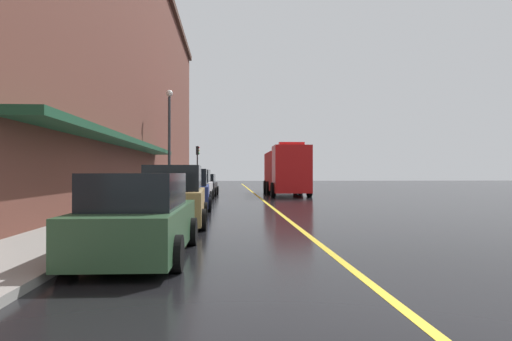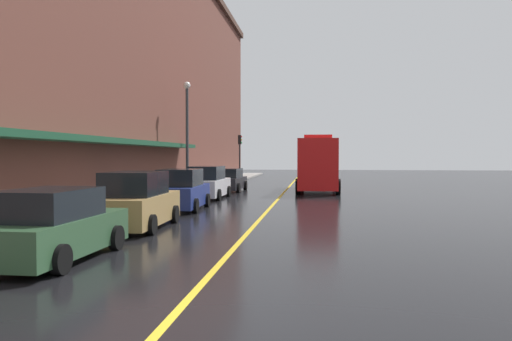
{
  "view_description": "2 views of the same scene",
  "coord_description": "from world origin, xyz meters",
  "px_view_note": "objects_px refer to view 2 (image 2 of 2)",
  "views": [
    {
      "loc": [
        -2.19,
        -5.26,
        1.71
      ],
      "look_at": [
        -0.42,
        21.41,
        1.81
      ],
      "focal_mm": 30.84,
      "sensor_mm": 36.0,
      "label": 1
    },
    {
      "loc": [
        2.18,
        -7.55,
        2.45
      ],
      "look_at": [
        -1.48,
        22.96,
        1.56
      ],
      "focal_mm": 35.73,
      "sensor_mm": 36.0,
      "label": 2
    }
  ],
  "objects_px": {
    "fire_truck": "(318,165)",
    "street_lamp_left": "(187,125)",
    "parked_car_4": "(228,180)",
    "parked_car_0": "(53,227)",
    "parking_meter_2": "(150,186)",
    "parking_meter_0": "(206,176)",
    "parked_car_2": "(181,191)",
    "traffic_light_near": "(240,148)",
    "parked_car_1": "(137,202)",
    "parking_meter_1": "(167,183)",
    "parked_car_3": "(208,183)"
  },
  "relations": [
    {
      "from": "parked_car_2",
      "to": "parked_car_4",
      "type": "bearing_deg",
      "value": -1.77
    },
    {
      "from": "parked_car_1",
      "to": "parking_meter_0",
      "type": "relative_size",
      "value": 3.5
    },
    {
      "from": "parking_meter_1",
      "to": "street_lamp_left",
      "type": "relative_size",
      "value": 0.19
    },
    {
      "from": "fire_truck",
      "to": "traffic_light_near",
      "type": "xyz_separation_m",
      "value": [
        -7.55,
        13.48,
        1.36
      ]
    },
    {
      "from": "parked_car_4",
      "to": "parking_meter_2",
      "type": "relative_size",
      "value": 3.49
    },
    {
      "from": "parked_car_1",
      "to": "traffic_light_near",
      "type": "height_order",
      "value": "traffic_light_near"
    },
    {
      "from": "parking_meter_2",
      "to": "street_lamp_left",
      "type": "relative_size",
      "value": 0.19
    },
    {
      "from": "parking_meter_1",
      "to": "parking_meter_0",
      "type": "bearing_deg",
      "value": 90.0
    },
    {
      "from": "parked_car_4",
      "to": "street_lamp_left",
      "type": "relative_size",
      "value": 0.67
    },
    {
      "from": "traffic_light_near",
      "to": "parking_meter_1",
      "type": "bearing_deg",
      "value": -90.15
    },
    {
      "from": "fire_truck",
      "to": "traffic_light_near",
      "type": "distance_m",
      "value": 15.51
    },
    {
      "from": "parking_meter_0",
      "to": "street_lamp_left",
      "type": "xyz_separation_m",
      "value": [
        -0.6,
        -2.71,
        3.34
      ]
    },
    {
      "from": "parked_car_2",
      "to": "parking_meter_0",
      "type": "distance_m",
      "value": 11.73
    },
    {
      "from": "parking_meter_1",
      "to": "parked_car_2",
      "type": "bearing_deg",
      "value": -60.4
    },
    {
      "from": "parked_car_3",
      "to": "street_lamp_left",
      "type": "relative_size",
      "value": 0.66
    },
    {
      "from": "fire_truck",
      "to": "street_lamp_left",
      "type": "height_order",
      "value": "street_lamp_left"
    },
    {
      "from": "parked_car_0",
      "to": "parked_car_1",
      "type": "distance_m",
      "value": 5.31
    },
    {
      "from": "parked_car_2",
      "to": "parking_meter_2",
      "type": "bearing_deg",
      "value": 89.6
    },
    {
      "from": "parking_meter_2",
      "to": "parking_meter_0",
      "type": "bearing_deg",
      "value": 90.0
    },
    {
      "from": "parked_car_2",
      "to": "traffic_light_near",
      "type": "bearing_deg",
      "value": 1.23
    },
    {
      "from": "parked_car_1",
      "to": "street_lamp_left",
      "type": "bearing_deg",
      "value": 6.39
    },
    {
      "from": "parked_car_3",
      "to": "fire_truck",
      "type": "height_order",
      "value": "fire_truck"
    },
    {
      "from": "parked_car_0",
      "to": "parked_car_2",
      "type": "relative_size",
      "value": 1.03
    },
    {
      "from": "parked_car_2",
      "to": "fire_truck",
      "type": "height_order",
      "value": "fire_truck"
    },
    {
      "from": "traffic_light_near",
      "to": "parking_meter_0",
      "type": "bearing_deg",
      "value": -90.24
    },
    {
      "from": "parked_car_0",
      "to": "parked_car_2",
      "type": "xyz_separation_m",
      "value": [
        0.02,
        11.2,
        0.07
      ]
    },
    {
      "from": "parked_car_1",
      "to": "parking_meter_2",
      "type": "bearing_deg",
      "value": 12.64
    },
    {
      "from": "fire_truck",
      "to": "parking_meter_2",
      "type": "distance_m",
      "value": 15.18
    },
    {
      "from": "street_lamp_left",
      "to": "parked_car_3",
      "type": "bearing_deg",
      "value": -55.58
    },
    {
      "from": "parked_car_0",
      "to": "parked_car_1",
      "type": "relative_size",
      "value": 0.98
    },
    {
      "from": "parked_car_4",
      "to": "fire_truck",
      "type": "height_order",
      "value": "fire_truck"
    },
    {
      "from": "parked_car_4",
      "to": "parking_meter_1",
      "type": "distance_m",
      "value": 9.84
    },
    {
      "from": "parked_car_2",
      "to": "fire_truck",
      "type": "relative_size",
      "value": 0.48
    },
    {
      "from": "parked_car_1",
      "to": "parked_car_3",
      "type": "distance_m",
      "value": 12.01
    },
    {
      "from": "parked_car_4",
      "to": "parking_meter_0",
      "type": "distance_m",
      "value": 1.6
    },
    {
      "from": "parked_car_1",
      "to": "parked_car_4",
      "type": "bearing_deg",
      "value": -1.49
    },
    {
      "from": "parked_car_1",
      "to": "parking_meter_2",
      "type": "distance_m",
      "value": 6.05
    },
    {
      "from": "parked_car_2",
      "to": "parking_meter_1",
      "type": "distance_m",
      "value": 2.9
    },
    {
      "from": "parked_car_0",
      "to": "parking_meter_0",
      "type": "height_order",
      "value": "parked_car_0"
    },
    {
      "from": "parked_car_0",
      "to": "fire_truck",
      "type": "bearing_deg",
      "value": -13.41
    },
    {
      "from": "parked_car_4",
      "to": "parked_car_0",
      "type": "bearing_deg",
      "value": -178.47
    },
    {
      "from": "parked_car_0",
      "to": "parking_meter_1",
      "type": "xyz_separation_m",
      "value": [
        -1.41,
        13.71,
        0.27
      ]
    },
    {
      "from": "parked_car_2",
      "to": "parked_car_3",
      "type": "distance_m",
      "value": 6.12
    },
    {
      "from": "parked_car_2",
      "to": "street_lamp_left",
      "type": "height_order",
      "value": "street_lamp_left"
    },
    {
      "from": "parking_meter_1",
      "to": "parked_car_1",
      "type": "bearing_deg",
      "value": -79.94
    },
    {
      "from": "parked_car_0",
      "to": "parking_meter_1",
      "type": "distance_m",
      "value": 13.79
    },
    {
      "from": "parked_car_2",
      "to": "parked_car_3",
      "type": "relative_size",
      "value": 0.96
    },
    {
      "from": "parked_car_0",
      "to": "traffic_light_near",
      "type": "xyz_separation_m",
      "value": [
        -1.35,
        37.75,
        2.36
      ]
    },
    {
      "from": "parked_car_4",
      "to": "traffic_light_near",
      "type": "height_order",
      "value": "traffic_light_near"
    },
    {
      "from": "parking_meter_0",
      "to": "parking_meter_1",
      "type": "xyz_separation_m",
      "value": [
        0.0,
        -9.12,
        0.0
      ]
    }
  ]
}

